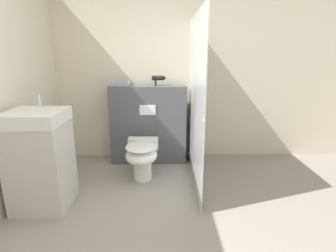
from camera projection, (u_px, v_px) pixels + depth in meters
name	position (u px, v px, depth m)	size (l,w,h in m)	color
wall_back	(158.00, 75.00, 3.88)	(8.00, 0.06, 2.50)	beige
partition_panel	(149.00, 125.00, 3.81)	(1.08, 0.30, 1.13)	#4C4C51
shower_glass	(195.00, 102.00, 3.14)	(0.04, 1.63, 2.01)	silver
toilet	(142.00, 156.00, 3.28)	(0.39, 0.60, 0.48)	white
sink_vanity	(41.00, 160.00, 2.67)	(0.55, 0.53, 1.17)	beige
hair_drier	(159.00, 78.00, 3.64)	(0.20, 0.06, 0.14)	black
folded_towel	(120.00, 84.00, 3.62)	(0.27, 0.13, 0.07)	#8C9EAD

